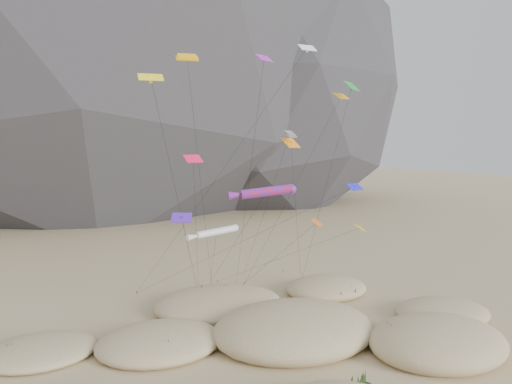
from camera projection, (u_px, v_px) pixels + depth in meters
ground at (303, 355)px, 44.57m from camera, size 500.00×500.00×0.00m
dunes at (277, 338)px, 46.42m from camera, size 50.35×35.29×4.36m
dune_grass at (287, 334)px, 47.20m from camera, size 44.20×28.96×1.51m
kite_stakes at (227, 285)px, 65.81m from camera, size 21.57×5.79×0.30m
rainbow_tube_kite at (264, 192)px, 53.36m from camera, size 7.22×15.46×14.47m
white_tube_kite at (214, 232)px, 50.19m from camera, size 7.96×13.65×10.50m
orange_parafoil at (188, 62)px, 52.04m from camera, size 7.87×10.22×28.18m
multi_parafoil at (289, 136)px, 59.04m from camera, size 2.54×13.60×20.38m
delta_kites at (291, 141)px, 55.06m from camera, size 27.46×19.19×30.00m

